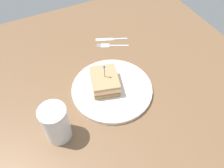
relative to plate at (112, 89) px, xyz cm
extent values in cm
cube|color=brown|center=(0.00, 0.00, -1.64)|extent=(106.09, 106.09, 2.00)
cylinder|color=silver|center=(0.00, 0.00, 0.00)|extent=(26.08, 26.08, 1.28)
cube|color=tan|center=(1.65, -1.87, 1.20)|extent=(10.66, 12.09, 1.12)
cube|color=#478438|center=(1.65, -1.87, 1.96)|extent=(10.66, 12.09, 0.40)
cube|color=red|center=(1.65, -1.87, 2.41)|extent=(10.66, 12.09, 0.50)
cube|color=#E0B784|center=(1.65, -1.87, 3.36)|extent=(10.66, 12.09, 1.41)
cube|color=tan|center=(1.65, -1.87, 4.62)|extent=(10.66, 12.09, 1.12)
cylinder|color=tan|center=(1.65, -1.87, 7.03)|extent=(0.30, 0.30, 4.81)
sphere|color=blue|center=(1.65, -1.87, 9.43)|extent=(0.70, 0.70, 0.70)
cylinder|color=silver|center=(20.30, 7.52, 4.25)|extent=(6.44, 6.44, 9.77)
cylinder|color=white|center=(20.30, 7.52, 5.26)|extent=(7.32, 7.32, 11.81)
cube|color=silver|center=(-12.12, -18.59, -0.46)|extent=(6.96, 3.79, 0.35)
cube|color=silver|center=(-7.15, -21.00, -0.46)|extent=(4.20, 3.55, 0.35)
cube|color=silver|center=(-5.50, -22.63, -0.46)|extent=(1.88, 1.03, 0.35)
cube|color=silver|center=(-5.28, -22.18, -0.46)|extent=(1.88, 1.03, 0.35)
cube|color=silver|center=(-5.06, -21.73, -0.46)|extent=(1.88, 1.03, 0.35)
cube|color=silver|center=(-4.85, -21.28, -0.46)|extent=(1.88, 1.03, 0.35)
cube|color=silver|center=(-13.71, -22.30, -0.46)|extent=(7.01, 3.31, 0.35)
cube|color=silver|center=(-8.65, -24.35, -0.46)|extent=(7.05, 4.02, 0.24)
camera|label=1|loc=(20.81, 42.34, 59.41)|focal=37.50mm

